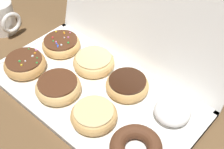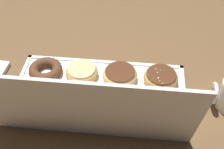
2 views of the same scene
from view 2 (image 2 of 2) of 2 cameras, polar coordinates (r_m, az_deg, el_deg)
The scene contains 11 objects.
ground_plane at distance 1.00m, azimuth -2.36°, elevation -3.59°, with size 3.00×3.00×0.00m, color brown.
donut_box at distance 1.00m, azimuth -2.37°, elevation -3.38°, with size 0.55×0.29×0.01m.
box_lid_open at distance 0.77m, azimuth -4.58°, elevation -6.83°, with size 0.55×0.30×0.01m, color white.
sprinkle_donut_0 at distance 1.02m, azimuth 8.97°, elevation -0.61°, with size 0.11×0.11×0.04m.
chocolate_frosted_donut_1 at distance 1.02m, azimuth 1.49°, elevation -0.14°, with size 0.12×0.12×0.04m.
glazed_ring_donut_2 at distance 1.03m, azimuth -5.57°, elevation 0.44°, with size 0.11×0.11×0.04m.
chocolate_cake_ring_donut_3 at distance 1.06m, azimuth -12.12°, elevation 0.84°, with size 0.11×0.11×0.03m.
sprinkle_donut_4 at distance 0.94m, azimuth 8.57°, elevation -5.94°, with size 0.11×0.11×0.04m.
glazed_ring_donut_5 at distance 0.93m, azimuth 0.84°, elevation -5.68°, with size 0.11×0.11×0.04m.
chocolate_frosted_donut_6 at distance 0.95m, azimuth -6.64°, elevation -4.73°, with size 0.11×0.11×0.04m.
powdered_filled_donut_7 at distance 0.98m, azimuth -14.35°, elevation -4.08°, with size 0.09×0.09×0.04m.
Camera 2 is at (-0.11, 0.66, 0.74)m, focal length 49.73 mm.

